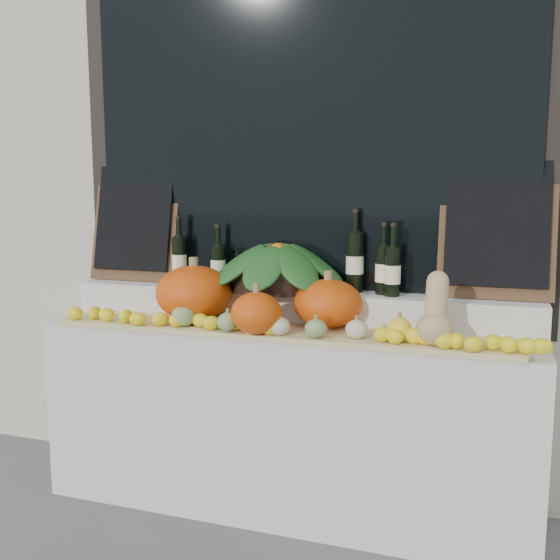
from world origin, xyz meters
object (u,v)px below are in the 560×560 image
at_px(pumpkin_left, 194,293).
at_px(pumpkin_right, 328,303).
at_px(butternut_squash, 436,314).
at_px(wine_bottle_tall, 355,262).
at_px(produce_bowl, 278,267).

height_order(pumpkin_left, pumpkin_right, pumpkin_left).
distance_m(pumpkin_left, butternut_squash, 1.14).
bearing_deg(butternut_squash, wine_bottle_tall, 138.37).
relative_size(pumpkin_left, wine_bottle_tall, 0.93).
bearing_deg(pumpkin_left, pumpkin_right, 4.40).
bearing_deg(wine_bottle_tall, pumpkin_left, -160.94).
height_order(butternut_squash, produce_bowl, produce_bowl).
distance_m(pumpkin_right, butternut_squash, 0.52).
distance_m(butternut_squash, produce_bowl, 0.85).
bearing_deg(butternut_squash, pumpkin_right, 161.53).
bearing_deg(pumpkin_right, produce_bowl, 152.89).
bearing_deg(produce_bowl, wine_bottle_tall, 8.03).
bearing_deg(pumpkin_left, produce_bowl, 29.18).
bearing_deg(pumpkin_right, pumpkin_left, -175.60).
bearing_deg(pumpkin_left, wine_bottle_tall, 19.06).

